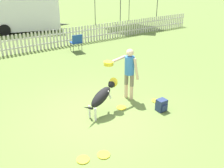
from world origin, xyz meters
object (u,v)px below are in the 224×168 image
(frisbee_midfield, at_px, (104,155))
(equipment_trailer, at_px, (15,13))
(frisbee_near_handler, at_px, (83,160))
(backpack_on_grass, at_px, (162,105))
(leaping_dog, at_px, (102,96))
(frisbee_far_scatter, at_px, (121,108))
(frisbee_near_dog, at_px, (156,101))
(handler_person, at_px, (128,69))
(folding_chair_green_right, at_px, (76,41))

(frisbee_midfield, distance_m, equipment_trailer, 13.51)
(frisbee_near_handler, height_order, backpack_on_grass, backpack_on_grass)
(leaping_dog, height_order, frisbee_far_scatter, leaping_dog)
(leaping_dog, distance_m, backpack_on_grass, 1.69)
(frisbee_near_dog, relative_size, frisbee_midfield, 1.00)
(frisbee_near_handler, relative_size, frisbee_far_scatter, 1.00)
(leaping_dog, relative_size, frisbee_midfield, 4.67)
(equipment_trailer, bearing_deg, handler_person, -73.59)
(leaping_dog, relative_size, backpack_on_grass, 3.74)
(leaping_dog, distance_m, frisbee_far_scatter, 0.80)
(frisbee_near_handler, bearing_deg, folding_chair_green_right, 64.04)
(handler_person, bearing_deg, frisbee_far_scatter, 112.61)
(backpack_on_grass, bearing_deg, handler_person, 107.76)
(frisbee_far_scatter, height_order, backpack_on_grass, backpack_on_grass)
(frisbee_near_dog, relative_size, frisbee_far_scatter, 1.00)
(frisbee_near_dog, distance_m, frisbee_far_scatter, 1.14)
(backpack_on_grass, bearing_deg, frisbee_far_scatter, 139.14)
(handler_person, height_order, backpack_on_grass, handler_person)
(frisbee_midfield, xyz_separation_m, backpack_on_grass, (2.33, 0.68, 0.15))
(backpack_on_grass, bearing_deg, frisbee_near_dog, 60.70)
(frisbee_far_scatter, distance_m, backpack_on_grass, 1.12)
(frisbee_far_scatter, relative_size, backpack_on_grass, 0.80)
(leaping_dog, height_order, frisbee_near_dog, leaping_dog)
(leaping_dog, distance_m, frisbee_midfield, 1.79)
(frisbee_far_scatter, distance_m, equipment_trailer, 11.99)
(frisbee_midfield, relative_size, folding_chair_green_right, 0.32)
(leaping_dog, distance_m, folding_chair_green_right, 5.98)
(handler_person, distance_m, leaping_dog, 1.23)
(frisbee_midfield, distance_m, folding_chair_green_right, 7.68)
(folding_chair_green_right, xyz_separation_m, equipment_trailer, (-1.14, 6.27, 0.67))
(leaping_dog, xyz_separation_m, equipment_trailer, (0.94, 11.87, 0.64))
(handler_person, distance_m, folding_chair_green_right, 5.39)
(frisbee_near_handler, xyz_separation_m, frisbee_far_scatter, (1.92, 1.29, 0.00))
(folding_chair_green_right, bearing_deg, backpack_on_grass, 90.16)
(frisbee_near_handler, distance_m, frisbee_midfield, 0.45)
(frisbee_far_scatter, height_order, folding_chair_green_right, folding_chair_green_right)
(frisbee_near_handler, xyz_separation_m, equipment_trailer, (2.25, 13.22, 1.17))
(frisbee_far_scatter, relative_size, folding_chair_green_right, 0.32)
(frisbee_near_dog, relative_size, folding_chair_green_right, 0.32)
(handler_person, distance_m, frisbee_near_handler, 3.09)
(backpack_on_grass, bearing_deg, folding_chair_green_right, 84.44)
(leaping_dog, bearing_deg, backpack_on_grass, 45.89)
(frisbee_far_scatter, bearing_deg, handler_person, 38.34)
(leaping_dog, relative_size, frisbee_near_handler, 4.67)
(leaping_dog, xyz_separation_m, backpack_on_grass, (1.45, -0.79, -0.37))
(folding_chair_green_right, relative_size, equipment_trailer, 0.14)
(leaping_dog, xyz_separation_m, frisbee_near_handler, (-1.31, -1.35, -0.52))
(frisbee_near_dog, bearing_deg, frisbee_far_scatter, 166.85)
(leaping_dog, relative_size, folding_chair_green_right, 1.48)
(folding_chair_green_right, bearing_deg, frisbee_near_dog, 92.26)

